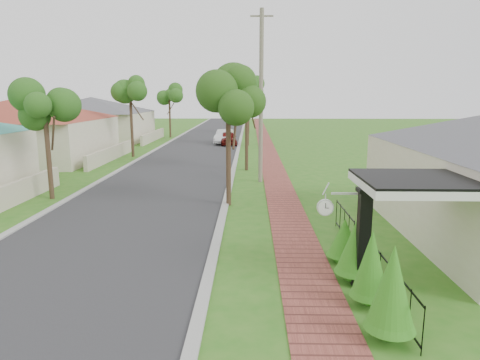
% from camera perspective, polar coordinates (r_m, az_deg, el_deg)
% --- Properties ---
extents(ground, '(160.00, 160.00, 0.00)m').
position_cam_1_polar(ground, '(12.25, -7.02, -11.53)').
color(ground, '#2D6C19').
rests_on(ground, ground).
extents(road, '(7.00, 120.00, 0.02)m').
position_cam_1_polar(road, '(31.88, -7.17, 2.58)').
color(road, '#28282B').
rests_on(road, ground).
extents(kerb_right, '(0.30, 120.00, 0.10)m').
position_cam_1_polar(kerb_right, '(31.54, -0.60, 2.57)').
color(kerb_right, '#9E9E99').
rests_on(kerb_right, ground).
extents(kerb_left, '(0.30, 120.00, 0.10)m').
position_cam_1_polar(kerb_left, '(32.62, -13.53, 2.55)').
color(kerb_left, '#9E9E99').
rests_on(kerb_left, ground).
extents(sidewalk, '(1.50, 120.00, 0.03)m').
position_cam_1_polar(sidewalk, '(31.56, 4.13, 2.55)').
color(sidewalk, '#9A493D').
rests_on(sidewalk, ground).
extents(porch_post, '(0.48, 0.48, 2.52)m').
position_cam_1_polar(porch_post, '(11.15, 16.08, -8.07)').
color(porch_post, black).
rests_on(porch_post, ground).
extents(picket_fence, '(0.03, 8.02, 1.00)m').
position_cam_1_polar(picket_fence, '(12.34, 16.36, -9.09)').
color(picket_fence, black).
rests_on(picket_fence, ground).
extents(street_trees, '(10.70, 37.65, 5.89)m').
position_cam_1_polar(street_trees, '(38.30, -5.62, 10.85)').
color(street_trees, '#382619').
rests_on(street_trees, ground).
extents(hedge_row, '(0.92, 4.99, 2.09)m').
position_cam_1_polar(hedge_row, '(10.73, 16.20, -10.47)').
color(hedge_row, '#1D6013').
rests_on(hedge_row, ground).
extents(far_house_red, '(15.56, 15.56, 4.60)m').
position_cam_1_polar(far_house_red, '(35.45, -26.90, 6.13)').
color(far_house_red, beige).
rests_on(far_house_red, ground).
extents(far_house_grey, '(15.56, 15.56, 4.60)m').
position_cam_1_polar(far_house_grey, '(48.22, -19.06, 7.74)').
color(far_house_grey, beige).
rests_on(far_house_grey, ground).
extents(parked_car_red, '(1.93, 3.93, 1.29)m').
position_cam_1_polar(parked_car_red, '(41.93, -1.59, 5.59)').
color(parked_car_red, '#5F110E').
rests_on(parked_car_red, ground).
extents(parked_car_white, '(1.90, 4.32, 1.38)m').
position_cam_1_polar(parked_car_white, '(42.97, -2.09, 5.78)').
color(parked_car_white, white).
rests_on(parked_car_white, ground).
extents(near_tree, '(2.18, 2.18, 5.60)m').
position_cam_1_polar(near_tree, '(18.20, -1.59, 10.39)').
color(near_tree, '#382619').
rests_on(near_tree, ground).
extents(utility_pole, '(1.20, 0.24, 9.17)m').
position_cam_1_polar(utility_pole, '(23.39, 2.82, 10.99)').
color(utility_pole, gray).
rests_on(utility_pole, ground).
extents(station_clock, '(1.06, 0.13, 0.60)m').
position_cam_1_polar(station_clock, '(11.10, 11.49, -3.45)').
color(station_clock, silver).
rests_on(station_clock, ground).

